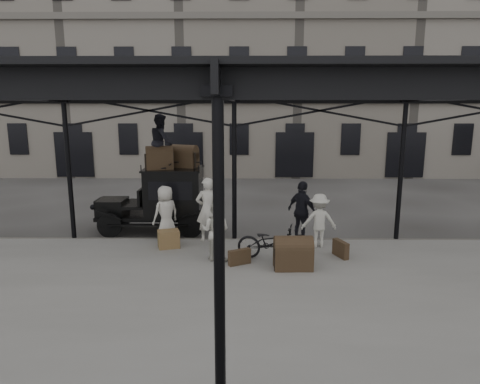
% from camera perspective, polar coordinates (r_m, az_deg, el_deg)
% --- Properties ---
extents(ground, '(120.00, 120.00, 0.00)m').
position_cam_1_polar(ground, '(11.51, -0.97, -9.92)').
color(ground, '#383533').
rests_on(ground, ground).
extents(platform, '(28.00, 8.00, 0.15)m').
position_cam_1_polar(platform, '(9.64, -1.30, -13.84)').
color(platform, slate).
rests_on(platform, ground).
extents(canopy, '(22.50, 9.00, 4.74)m').
position_cam_1_polar(canopy, '(9.01, -1.38, 14.01)').
color(canopy, black).
rests_on(canopy, ground).
extents(building_frontage, '(64.00, 8.00, 14.00)m').
position_cam_1_polar(building_frontage, '(28.85, -0.01, 17.02)').
color(building_frontage, slate).
rests_on(building_frontage, ground).
extents(taxi, '(3.65, 1.55, 2.18)m').
position_cam_1_polar(taxi, '(14.49, -9.99, -0.64)').
color(taxi, black).
rests_on(taxi, ground).
extents(porter_left, '(0.82, 0.67, 1.95)m').
position_cam_1_polar(porter_left, '(12.94, -4.36, -2.32)').
color(porter_left, beige).
rests_on(porter_left, platform).
extents(porter_midleft, '(0.92, 0.80, 1.60)m').
position_cam_1_polar(porter_midleft, '(11.36, -3.28, -5.16)').
color(porter_midleft, beige).
rests_on(porter_midleft, platform).
extents(porter_centre, '(0.98, 0.95, 1.69)m').
position_cam_1_polar(porter_centre, '(13.13, -9.86, -2.81)').
color(porter_centre, beige).
rests_on(porter_centre, platform).
extents(porter_official, '(1.04, 1.11, 1.84)m').
position_cam_1_polar(porter_official, '(13.02, 8.28, -2.56)').
color(porter_official, black).
rests_on(porter_official, platform).
extents(porter_right, '(1.02, 0.59, 1.57)m').
position_cam_1_polar(porter_right, '(12.59, 10.49, -3.76)').
color(porter_right, beige).
rests_on(porter_right, platform).
extents(bicycle, '(1.94, 1.07, 0.97)m').
position_cam_1_polar(bicycle, '(11.43, 4.21, -6.73)').
color(bicycle, black).
rests_on(bicycle, platform).
extents(porter_roof, '(0.87, 1.00, 1.76)m').
position_cam_1_polar(porter_roof, '(14.14, -10.45, 6.65)').
color(porter_roof, black).
rests_on(porter_roof, taxi).
extents(steamer_trunk_roof_near, '(0.95, 0.72, 0.62)m').
position_cam_1_polar(steamer_trunk_roof_near, '(14.06, -10.68, 4.29)').
color(steamer_trunk_roof_near, '#42331E').
rests_on(steamer_trunk_roof_near, taxi).
extents(steamer_trunk_roof_far, '(0.97, 0.77, 0.62)m').
position_cam_1_polar(steamer_trunk_roof_far, '(14.37, -7.39, 4.54)').
color(steamer_trunk_roof_far, '#42331E').
rests_on(steamer_trunk_roof_far, taxi).
extents(steamer_trunk_platform, '(0.98, 0.61, 0.70)m').
position_cam_1_polar(steamer_trunk_platform, '(10.96, 7.09, -8.32)').
color(steamer_trunk_platform, '#42331E').
rests_on(steamer_trunk_platform, platform).
extents(wicker_hamper, '(0.70, 0.60, 0.50)m').
position_cam_1_polar(wicker_hamper, '(12.63, -9.49, -6.20)').
color(wicker_hamper, olive).
rests_on(wicker_hamper, platform).
extents(suitcase_upright, '(0.35, 0.61, 0.45)m').
position_cam_1_polar(suitcase_upright, '(12.02, 13.27, -7.39)').
color(suitcase_upright, '#42331E').
rests_on(suitcase_upright, platform).
extents(suitcase_flat, '(0.60, 0.41, 0.40)m').
position_cam_1_polar(suitcase_flat, '(11.18, -0.06, -8.67)').
color(suitcase_flat, '#42331E').
rests_on(suitcase_flat, platform).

